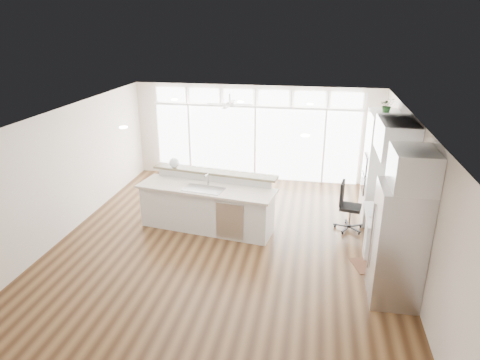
# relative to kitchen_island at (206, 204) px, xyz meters

# --- Properties ---
(floor) EXTENTS (7.00, 8.00, 0.02)m
(floor) POSITION_rel_kitchen_island_xyz_m (0.57, -0.55, -0.61)
(floor) COLOR #3B2412
(floor) RESTS_ON ground
(ceiling) EXTENTS (7.00, 8.00, 0.02)m
(ceiling) POSITION_rel_kitchen_island_xyz_m (0.57, -0.55, 2.10)
(ceiling) COLOR white
(ceiling) RESTS_ON wall_back
(wall_back) EXTENTS (7.00, 0.04, 2.70)m
(wall_back) POSITION_rel_kitchen_island_xyz_m (0.57, 3.45, 0.75)
(wall_back) COLOR beige
(wall_back) RESTS_ON floor
(wall_front) EXTENTS (7.00, 0.04, 2.70)m
(wall_front) POSITION_rel_kitchen_island_xyz_m (0.57, -4.55, 0.75)
(wall_front) COLOR beige
(wall_front) RESTS_ON floor
(wall_left) EXTENTS (0.04, 8.00, 2.70)m
(wall_left) POSITION_rel_kitchen_island_xyz_m (-2.93, -0.55, 0.75)
(wall_left) COLOR beige
(wall_left) RESTS_ON floor
(wall_right) EXTENTS (0.04, 8.00, 2.70)m
(wall_right) POSITION_rel_kitchen_island_xyz_m (4.07, -0.55, 0.75)
(wall_right) COLOR beige
(wall_right) RESTS_ON floor
(glass_wall) EXTENTS (5.80, 0.06, 2.08)m
(glass_wall) POSITION_rel_kitchen_island_xyz_m (0.57, 3.39, 0.45)
(glass_wall) COLOR silver
(glass_wall) RESTS_ON wall_back
(transom_row) EXTENTS (5.90, 0.06, 0.40)m
(transom_row) POSITION_rel_kitchen_island_xyz_m (0.57, 3.39, 1.78)
(transom_row) COLOR silver
(transom_row) RESTS_ON wall_back
(desk_window) EXTENTS (0.04, 0.85, 0.85)m
(desk_window) POSITION_rel_kitchen_island_xyz_m (4.03, -0.25, 0.95)
(desk_window) COLOR white
(desk_window) RESTS_ON wall_right
(ceiling_fan) EXTENTS (1.16, 1.16, 0.32)m
(ceiling_fan) POSITION_rel_kitchen_island_xyz_m (0.07, 2.25, 1.88)
(ceiling_fan) COLOR white
(ceiling_fan) RESTS_ON ceiling
(recessed_lights) EXTENTS (3.40, 3.00, 0.02)m
(recessed_lights) POSITION_rel_kitchen_island_xyz_m (0.57, -0.35, 2.08)
(recessed_lights) COLOR white
(recessed_lights) RESTS_ON ceiling
(oven_cabinet) EXTENTS (0.64, 1.20, 2.50)m
(oven_cabinet) POSITION_rel_kitchen_island_xyz_m (3.74, 1.25, 0.65)
(oven_cabinet) COLOR silver
(oven_cabinet) RESTS_ON floor
(desk_nook) EXTENTS (0.72, 1.30, 0.76)m
(desk_nook) POSITION_rel_kitchen_island_xyz_m (3.70, -0.25, -0.22)
(desk_nook) COLOR silver
(desk_nook) RESTS_ON floor
(upper_cabinets) EXTENTS (0.64, 1.30, 0.64)m
(upper_cabinets) POSITION_rel_kitchen_island_xyz_m (3.74, -0.25, 1.75)
(upper_cabinets) COLOR silver
(upper_cabinets) RESTS_ON wall_right
(refrigerator) EXTENTS (0.76, 0.90, 2.00)m
(refrigerator) POSITION_rel_kitchen_island_xyz_m (3.68, -1.90, 0.40)
(refrigerator) COLOR #B9B9BE
(refrigerator) RESTS_ON floor
(fridge_cabinet) EXTENTS (0.64, 0.90, 0.60)m
(fridge_cabinet) POSITION_rel_kitchen_island_xyz_m (3.74, -1.90, 1.70)
(fridge_cabinet) COLOR silver
(fridge_cabinet) RESTS_ON wall_right
(framed_photos) EXTENTS (0.06, 0.22, 0.80)m
(framed_photos) POSITION_rel_kitchen_island_xyz_m (4.03, 0.37, 0.80)
(framed_photos) COLOR black
(framed_photos) RESTS_ON wall_right
(kitchen_island) EXTENTS (3.17, 1.58, 1.20)m
(kitchen_island) POSITION_rel_kitchen_island_xyz_m (0.00, 0.00, 0.00)
(kitchen_island) COLOR silver
(kitchen_island) RESTS_ON floor
(rug) EXTENTS (0.93, 0.79, 0.01)m
(rug) POSITION_rel_kitchen_island_xyz_m (3.52, -0.92, -0.60)
(rug) COLOR #371B11
(rug) RESTS_ON floor
(office_chair) EXTENTS (0.66, 0.62, 1.10)m
(office_chair) POSITION_rel_kitchen_island_xyz_m (3.12, 0.51, -0.05)
(office_chair) COLOR black
(office_chair) RESTS_ON floor
(fishbowl) EXTENTS (0.24, 0.24, 0.23)m
(fishbowl) POSITION_rel_kitchen_island_xyz_m (-0.88, 0.54, 0.72)
(fishbowl) COLOR white
(fishbowl) RESTS_ON kitchen_island
(monitor) EXTENTS (0.10, 0.47, 0.39)m
(monitor) POSITION_rel_kitchen_island_xyz_m (3.62, -0.25, 0.35)
(monitor) COLOR black
(monitor) RESTS_ON desk_nook
(keyboard) EXTENTS (0.15, 0.35, 0.02)m
(keyboard) POSITION_rel_kitchen_island_xyz_m (3.45, -0.25, 0.17)
(keyboard) COLOR silver
(keyboard) RESTS_ON desk_nook
(potted_plant) EXTENTS (0.30, 0.33, 0.25)m
(potted_plant) POSITION_rel_kitchen_island_xyz_m (3.74, 1.25, 2.02)
(potted_plant) COLOR #245223
(potted_plant) RESTS_ON oven_cabinet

